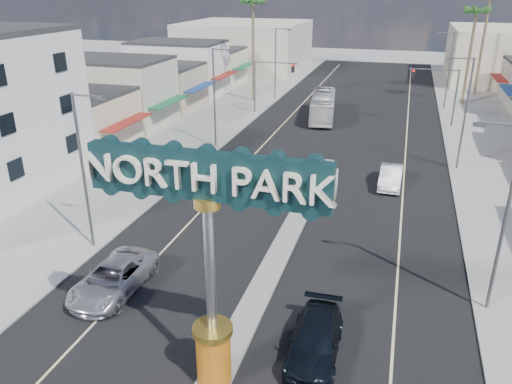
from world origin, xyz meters
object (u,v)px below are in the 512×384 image
Objects in this scene: traffic_signal_right at (439,86)px; streetlight_r_near at (503,211)px; streetlight_l_mid at (216,93)px; suv_left at (114,278)px; palm_right_mid at (476,16)px; streetlight_l_near at (85,165)px; traffic_signal_left at (270,77)px; car_parked_right at (391,177)px; gateway_sign at (209,247)px; car_parked_left at (235,181)px; streetlight_r_mid at (464,109)px; streetlight_l_far at (277,60)px; suv_right at (315,341)px; city_bus at (323,106)px; palm_left_far at (253,7)px; streetlight_r_far at (448,67)px.

streetlight_r_near is (1.25, -33.99, 0.79)m from traffic_signal_right.
streetlight_l_mid is 1.63× the size of suv_left.
streetlight_l_mid is 35.44m from palm_right_mid.
streetlight_l_near is 1.00× the size of streetlight_l_mid.
traffic_signal_left reaches higher than car_parked_right.
palm_right_mid is 54.41m from suv_left.
traffic_signal_right reaches higher than suv_left.
traffic_signal_right is 0.50× the size of palm_right_mid.
gateway_sign reaches higher than car_parked_left.
palm_right_mid is (2.57, 26.00, 5.54)m from streetlight_r_mid.
streetlight_l_far reaches higher than suv_left.
suv_right reaches higher than car_parked_left.
gateway_sign is at bearing -110.42° from streetlight_r_mid.
streetlight_l_near is (-10.43, 8.02, -0.86)m from gateway_sign.
car_parked_left is (4.93, -9.49, -4.37)m from streetlight_l_mid.
traffic_signal_right is 0.67× the size of streetlight_r_mid.
city_bus is at bearing 134.50° from streetlight_r_mid.
streetlight_l_far is (-1.25, 8.01, 0.79)m from traffic_signal_left.
palm_left_far is 33.16m from car_parked_right.
streetlight_l_far is at bearing 133.48° from streetlight_r_mid.
streetlight_l_far is (0.00, 42.00, 0.00)m from streetlight_l_near.
suv_left is (-17.40, -3.65, -4.30)m from streetlight_r_near.
gateway_sign is 1.02× the size of streetlight_r_mid.
car_parked_right is 0.44× the size of city_bus.
streetlight_l_near is at bearing -116.42° from streetlight_r_far.
streetlight_l_near is 15.48m from suv_right.
streetlight_l_far reaches higher than traffic_signal_left.
city_bus is at bearing 114.52° from car_parked_right.
city_bus is (-2.82, 41.50, -4.47)m from gateway_sign.
streetlight_l_mid is 24.28m from suv_left.
streetlight_l_mid is (-19.62, -13.99, 0.79)m from traffic_signal_right.
palm_right_mid is 33.69m from car_parked_right.
streetlight_l_far is 30.32m from streetlight_r_mid.
streetlight_r_near is (20.87, -20.00, 0.00)m from streetlight_l_mid.
palm_right_mid is 22.15m from city_bus.
streetlight_r_mid is 26.71m from palm_right_mid.
gateway_sign is at bearing -69.58° from streetlight_l_mid.
suv_right is 18.22m from car_parked_left.
streetlight_r_mid is (1.25, -13.99, 0.79)m from traffic_signal_right.
gateway_sign is 1.02× the size of streetlight_r_near.
palm_right_mid is at bearing 28.42° from traffic_signal_left.
palm_right_mid is (23.43, 4.00, 5.54)m from streetlight_l_far.
streetlight_l_near is at bearing -86.33° from palm_left_far.
suv_left is (-19.97, -49.65, -9.84)m from palm_right_mid.
suv_right is at bearing -61.40° from streetlight_l_mid.
traffic_signal_right is 14.07m from streetlight_r_mid.
city_bus is (-12.00, -0.51, -2.82)m from traffic_signal_right.
car_parked_left is 23.14m from city_bus.
streetlight_l_near is at bearing -116.99° from palm_right_mid.
traffic_signal_left is 0.67× the size of streetlight_l_far.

